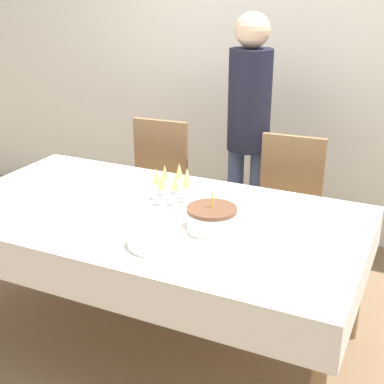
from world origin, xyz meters
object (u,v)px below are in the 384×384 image
at_px(person_standing, 249,119).
at_px(dining_chair_far_left, 155,185).
at_px(dining_chair_far_right, 286,207).
at_px(birthday_cake, 212,218).
at_px(champagne_tray, 173,185).
at_px(plate_stack_main, 157,240).

bearing_deg(person_standing, dining_chair_far_left, -160.29).
bearing_deg(dining_chair_far_right, birthday_cake, -96.67).
distance_m(dining_chair_far_left, birthday_cake, 1.29).
bearing_deg(dining_chair_far_right, champagne_tray, -121.12).
distance_m(dining_chair_far_right, person_standing, 0.63).
relative_size(birthday_cake, plate_stack_main, 0.90).
bearing_deg(birthday_cake, person_standing, 101.40).
relative_size(dining_chair_far_left, plate_stack_main, 3.74).
bearing_deg(dining_chair_far_left, dining_chair_far_right, 0.00).
xyz_separation_m(birthday_cake, person_standing, (-0.23, 1.16, 0.19)).
bearing_deg(plate_stack_main, dining_chair_far_right, 77.43).
relative_size(dining_chair_far_right, person_standing, 0.58).
relative_size(dining_chair_far_right, plate_stack_main, 3.74).
bearing_deg(champagne_tray, birthday_cake, -36.16).
bearing_deg(person_standing, plate_stack_main, -86.83).
distance_m(dining_chair_far_left, plate_stack_main, 1.39).
xyz_separation_m(dining_chair_far_left, champagne_tray, (0.51, -0.71, 0.33)).
relative_size(dining_chair_far_left, person_standing, 0.58).
distance_m(dining_chair_far_left, champagne_tray, 0.93).
distance_m(birthday_cake, champagne_tray, 0.40).
bearing_deg(person_standing, champagne_tray, -95.27).
distance_m(birthday_cake, person_standing, 1.19).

